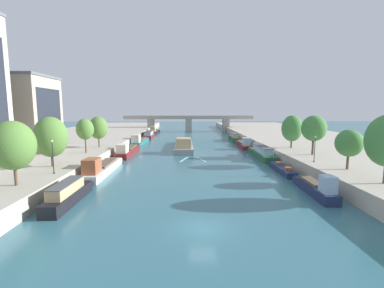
{
  "coord_description": "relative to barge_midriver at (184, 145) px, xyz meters",
  "views": [
    {
      "loc": [
        -1.54,
        -23.03,
        10.7
      ],
      "look_at": [
        0.0,
        37.65,
        2.66
      ],
      "focal_mm": 25.37,
      "sensor_mm": 36.0,
      "label": 1
    }
  ],
  "objects": [
    {
      "name": "lamppost_right_bank",
      "position": [
        20.92,
        -29.0,
        3.37
      ],
      "size": [
        0.28,
        0.28,
        4.12
      ],
      "color": "black",
      "rests_on": "quay_right"
    },
    {
      "name": "tree_right_far",
      "position": [
        23.85,
        -22.26,
        5.96
      ],
      "size": [
        4.41,
        4.41,
        7.23
      ],
      "color": "brown",
      "rests_on": "quay_right"
    },
    {
      "name": "tree_left_far",
      "position": [
        -18.67,
        -11.23,
        5.35
      ],
      "size": [
        3.99,
        3.99,
        6.73
      ],
      "color": "brown",
      "rests_on": "quay_left"
    },
    {
      "name": "quay_right",
      "position": [
        36.96,
        7.02,
        0.01
      ],
      "size": [
        36.0,
        170.0,
        2.17
      ],
      "primitive_type": "cube",
      "color": "#B7AD9E",
      "rests_on": "ground"
    },
    {
      "name": "moored_boat_left_gap_after",
      "position": [
        -13.46,
        10.27,
        -0.15
      ],
      "size": [
        3.54,
        16.3,
        3.22
      ],
      "color": "#23666B",
      "rests_on": "ground"
    },
    {
      "name": "tree_left_nearest",
      "position": [
        -19.17,
        -31.4,
        5.47
      ],
      "size": [
        4.72,
        4.72,
        7.31
      ],
      "color": "brown",
      "rests_on": "quay_left"
    },
    {
      "name": "moored_boat_left_far",
      "position": [
        -13.01,
        -8.66,
        -0.13
      ],
      "size": [
        3.11,
        16.32,
        3.06
      ],
      "color": "maroon",
      "rests_on": "ground"
    },
    {
      "name": "moored_boat_left_lone",
      "position": [
        -12.85,
        -41.06,
        -0.0
      ],
      "size": [
        2.06,
        10.76,
        2.57
      ],
      "color": "black",
      "rests_on": "ground"
    },
    {
      "name": "ground_plane",
      "position": [
        1.9,
        -47.98,
        -1.08
      ],
      "size": [
        400.0,
        400.0,
        0.0
      ],
      "primitive_type": "plane",
      "color": "#336675"
    },
    {
      "name": "quay_left",
      "position": [
        -33.16,
        7.02,
        0.01
      ],
      "size": [
        36.0,
        170.0,
        2.17
      ],
      "primitive_type": "cube",
      "color": "#B7AD9E",
      "rests_on": "ground"
    },
    {
      "name": "barge_midriver",
      "position": [
        0.0,
        0.0,
        0.0
      ],
      "size": [
        4.58,
        24.36,
        3.64
      ],
      "color": "gray",
      "rests_on": "ground"
    },
    {
      "name": "building_left_corner",
      "position": [
        -33.78,
        -14.03,
        8.7
      ],
      "size": [
        12.8,
        12.33,
        15.19
      ],
      "color": "#B2A38E",
      "rests_on": "quay_left"
    },
    {
      "name": "tree_right_nearest",
      "position": [
        23.15,
        -34.25,
        4.79
      ],
      "size": [
        3.63,
        3.63,
        5.62
      ],
      "color": "brown",
      "rests_on": "quay_right"
    },
    {
      "name": "tree_left_past_mid",
      "position": [
        -18.46,
        -41.23,
        5.58
      ],
      "size": [
        4.64,
        4.64,
        7.2
      ],
      "color": "brown",
      "rests_on": "quay_left"
    },
    {
      "name": "moored_boat_right_second",
      "position": [
        16.73,
        -26.62,
        -0.56
      ],
      "size": [
        2.08,
        10.41,
        2.06
      ],
      "color": "#1E284C",
      "rests_on": "ground"
    },
    {
      "name": "moored_boat_right_far",
      "position": [
        16.58,
        -38.79,
        -0.14
      ],
      "size": [
        2.23,
        10.42,
        3.15
      ],
      "color": "#1E284C",
      "rests_on": "ground"
    },
    {
      "name": "moored_boat_left_midway",
      "position": [
        -13.36,
        -27.17,
        -0.09
      ],
      "size": [
        2.75,
        16.12,
        3.36
      ],
      "color": "silver",
      "rests_on": "ground"
    },
    {
      "name": "moored_boat_right_lone",
      "position": [
        16.49,
        18.0,
        -0.01
      ],
      "size": [
        1.96,
        11.31,
        2.54
      ],
      "color": "#235633",
      "rests_on": "ground"
    },
    {
      "name": "moored_boat_left_upstream",
      "position": [
        -12.76,
        44.29,
        -0.13
      ],
      "size": [
        3.03,
        15.27,
        3.32
      ],
      "color": "black",
      "rests_on": "ground"
    },
    {
      "name": "tree_left_midway",
      "position": [
        -18.67,
        -19.19,
        5.64
      ],
      "size": [
        3.25,
        3.25,
        6.56
      ],
      "color": "brown",
      "rests_on": "quay_left"
    },
    {
      "name": "lamppost_left_bank",
      "position": [
        -16.86,
        -35.84,
        3.54
      ],
      "size": [
        0.28,
        0.28,
        4.45
      ],
      "color": "black",
      "rests_on": "quay_left"
    },
    {
      "name": "wake_behind_barge",
      "position": [
        1.9,
        -14.92,
        -1.07
      ],
      "size": [
        5.6,
        5.87,
        0.03
      ],
      "color": "#A5D1DB",
      "rests_on": "ground"
    },
    {
      "name": "moored_boat_right_gap_after",
      "position": [
        16.47,
        2.66,
        -0.18
      ],
      "size": [
        2.85,
        14.17,
        3.07
      ],
      "color": "maroon",
      "rests_on": "ground"
    },
    {
      "name": "bridge_far",
      "position": [
        1.9,
        52.27,
        3.54
      ],
      "size": [
        58.12,
        4.4,
        7.33
      ],
      "color": "#9E998E",
      "rests_on": "ground"
    },
    {
      "name": "moored_boat_left_second",
      "position": [
        -12.8,
        27.59,
        -0.03
      ],
      "size": [
        2.98,
        14.64,
        2.5
      ],
      "color": "maroon",
      "rests_on": "ground"
    },
    {
      "name": "moored_boat_right_downstream",
      "position": [
        17.04,
        -13.03,
        0.01
      ],
      "size": [
        2.68,
        15.17,
        2.61
      ],
      "color": "#235633",
      "rests_on": "ground"
    },
    {
      "name": "tree_right_midway",
      "position": [
        23.31,
        -13.5,
        5.3
      ],
      "size": [
        4.34,
        4.34,
        7.03
      ],
      "color": "brown",
      "rests_on": "quay_right"
    }
  ]
}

